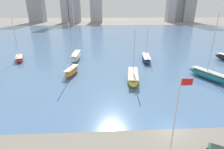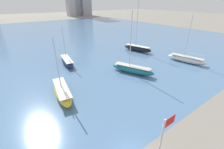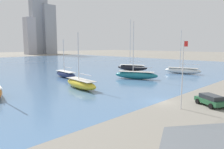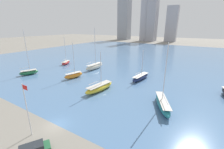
# 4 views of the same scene
# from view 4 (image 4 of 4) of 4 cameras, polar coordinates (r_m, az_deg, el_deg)

# --- Properties ---
(ground_plane) EXTENTS (500.00, 500.00, 0.00)m
(ground_plane) POSITION_cam_4_polar(r_m,az_deg,el_deg) (30.22, -20.33, -17.64)
(ground_plane) COLOR gray
(harbor_water) EXTENTS (180.00, 140.00, 0.00)m
(harbor_water) POSITION_cam_4_polar(r_m,az_deg,el_deg) (88.44, 17.49, 5.94)
(harbor_water) COLOR #4C7099
(harbor_water) RESTS_ON ground_plane
(flag_pole) EXTENTS (1.24, 0.14, 9.02)m
(flag_pole) POSITION_cam_4_polar(r_m,az_deg,el_deg) (27.09, -29.64, -11.04)
(flag_pole) COLOR silver
(flag_pole) RESTS_ON ground_plane
(distant_city_skyline) EXTENTS (170.01, 18.55, 70.50)m
(distant_city_skyline) POSITION_cam_4_polar(r_m,az_deg,el_deg) (189.05, 26.45, 19.06)
(distant_city_skyline) COLOR #8E939E
(distant_city_skyline) RESTS_ON ground_plane
(sailboat_red) EXTENTS (4.54, 7.03, 12.49)m
(sailboat_red) POSITION_cam_4_polar(r_m,az_deg,el_deg) (73.71, -17.16, 4.40)
(sailboat_red) COLOR #B72828
(sailboat_red) RESTS_ON harbor_water
(sailboat_orange) EXTENTS (3.30, 7.12, 12.04)m
(sailboat_orange) POSITION_cam_4_polar(r_m,az_deg,el_deg) (53.10, -14.40, -0.22)
(sailboat_orange) COLOR orange
(sailboat_orange) RESTS_ON harbor_water
(sailboat_navy) EXTENTS (3.57, 9.89, 9.80)m
(sailboat_navy) POSITION_cam_4_polar(r_m,az_deg,el_deg) (50.82, 10.81, -0.97)
(sailboat_navy) COLOR #19234C
(sailboat_navy) RESTS_ON harbor_water
(sailboat_cream) EXTENTS (2.49, 10.37, 16.58)m
(sailboat_cream) POSITION_cam_4_polar(r_m,az_deg,el_deg) (62.48, -6.68, 3.08)
(sailboat_cream) COLOR beige
(sailboat_cream) RESTS_ON harbor_water
(sailboat_yellow) EXTENTS (3.96, 10.25, 10.73)m
(sailboat_yellow) POSITION_cam_4_polar(r_m,az_deg,el_deg) (41.50, -4.83, -4.93)
(sailboat_yellow) COLOR yellow
(sailboat_yellow) RESTS_ON harbor_water
(sailboat_teal) EXTENTS (6.42, 10.66, 14.05)m
(sailboat_teal) POSITION_cam_4_polar(r_m,az_deg,el_deg) (34.97, 18.75, -10.36)
(sailboat_teal) COLOR #1E757F
(sailboat_teal) RESTS_ON harbor_water
(sailboat_green) EXTENTS (4.41, 6.80, 16.02)m
(sailboat_green) POSITION_cam_4_polar(r_m,az_deg,el_deg) (63.03, -29.10, 0.85)
(sailboat_green) COLOR #236B3D
(sailboat_green) RESTS_ON harbor_water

